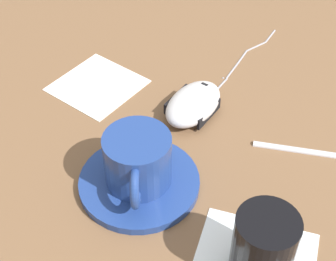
{
  "coord_description": "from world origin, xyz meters",
  "views": [
    {
      "loc": [
        0.39,
        0.09,
        0.48
      ],
      "look_at": [
        -0.06,
        -0.04,
        0.03
      ],
      "focal_mm": 55.0,
      "sensor_mm": 36.0,
      "label": 1
    }
  ],
  "objects_px": {
    "saucer": "(139,182)",
    "pen": "(313,150)",
    "drinking_glass": "(263,248)",
    "computer_mouse": "(193,104)",
    "coffee_cup": "(138,161)"
  },
  "relations": [
    {
      "from": "saucer",
      "to": "pen",
      "type": "distance_m",
      "value": 0.23
    },
    {
      "from": "pen",
      "to": "drinking_glass",
      "type": "bearing_deg",
      "value": -12.03
    },
    {
      "from": "computer_mouse",
      "to": "pen",
      "type": "height_order",
      "value": "computer_mouse"
    },
    {
      "from": "computer_mouse",
      "to": "saucer",
      "type": "bearing_deg",
      "value": -12.09
    },
    {
      "from": "pen",
      "to": "computer_mouse",
      "type": "bearing_deg",
      "value": -100.33
    },
    {
      "from": "saucer",
      "to": "computer_mouse",
      "type": "relative_size",
      "value": 1.26
    },
    {
      "from": "coffee_cup",
      "to": "drinking_glass",
      "type": "relative_size",
      "value": 1.26
    },
    {
      "from": "computer_mouse",
      "to": "drinking_glass",
      "type": "height_order",
      "value": "drinking_glass"
    },
    {
      "from": "computer_mouse",
      "to": "pen",
      "type": "relative_size",
      "value": 0.74
    },
    {
      "from": "computer_mouse",
      "to": "drinking_glass",
      "type": "xyz_separation_m",
      "value": [
        0.22,
        0.13,
        0.03
      ]
    },
    {
      "from": "drinking_glass",
      "to": "pen",
      "type": "height_order",
      "value": "drinking_glass"
    },
    {
      "from": "saucer",
      "to": "drinking_glass",
      "type": "distance_m",
      "value": 0.18
    },
    {
      "from": "saucer",
      "to": "pen",
      "type": "relative_size",
      "value": 0.94
    },
    {
      "from": "saucer",
      "to": "computer_mouse",
      "type": "distance_m",
      "value": 0.15
    },
    {
      "from": "saucer",
      "to": "coffee_cup",
      "type": "bearing_deg",
      "value": -84.98
    }
  ]
}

